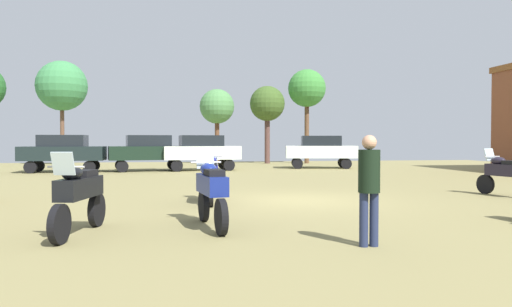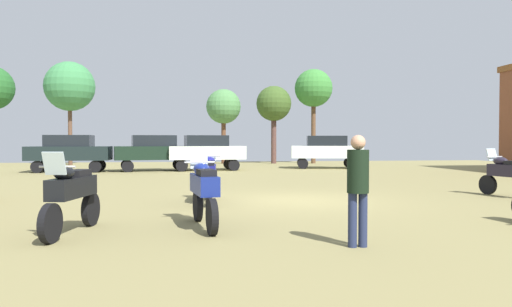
{
  "view_description": "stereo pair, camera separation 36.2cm",
  "coord_description": "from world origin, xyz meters",
  "views": [
    {
      "loc": [
        -3.25,
        -13.1,
        1.68
      ],
      "look_at": [
        -0.84,
        2.07,
        1.29
      ],
      "focal_mm": 33.64,
      "sensor_mm": 36.0,
      "label": 1
    },
    {
      "loc": [
        -2.89,
        -13.15,
        1.68
      ],
      "look_at": [
        -0.84,
        2.07,
        1.29
      ],
      "focal_mm": 33.64,
      "sensor_mm": 36.0,
      "label": 2
    }
  ],
  "objects": [
    {
      "name": "tree_1",
      "position": [
        -11.3,
        21.74,
        5.48
      ],
      "size": [
        3.44,
        3.44,
        7.21
      ],
      "color": "brown",
      "rests_on": "ground"
    },
    {
      "name": "tree_2",
      "position": [
        -0.52,
        22.63,
        4.23
      ],
      "size": [
        2.58,
        2.58,
        5.55
      ],
      "color": "brown",
      "rests_on": "ground"
    },
    {
      "name": "ground_plane",
      "position": [
        0.0,
        0.0,
        0.01
      ],
      "size": [
        44.0,
        52.0,
        0.02
      ],
      "color": "olive"
    },
    {
      "name": "motorcycle_2",
      "position": [
        -2.43,
        -0.16,
        0.75
      ],
      "size": [
        0.62,
        2.2,
        1.5
      ],
      "rotation": [
        0.0,
        0.0,
        -0.07
      ],
      "color": "black",
      "rests_on": "ground"
    },
    {
      "name": "person_1",
      "position": [
        -0.31,
        -5.94,
        1.05
      ],
      "size": [
        0.34,
        0.34,
        1.76
      ],
      "rotation": [
        0.0,
        0.0,
        3.14
      ],
      "color": "#222A4A",
      "rests_on": "ground"
    },
    {
      "name": "motorcycle_3",
      "position": [
        -5.02,
        -4.25,
        0.76
      ],
      "size": [
        0.72,
        2.27,
        1.49
      ],
      "rotation": [
        0.0,
        0.0,
        2.95
      ],
      "color": "black",
      "rests_on": "ground"
    },
    {
      "name": "car_3",
      "position": [
        5.32,
        15.44,
        1.19
      ],
      "size": [
        4.57,
        2.61,
        2.0
      ],
      "rotation": [
        0.0,
        0.0,
        1.37
      ],
      "color": "black",
      "rests_on": "ground"
    },
    {
      "name": "car_4",
      "position": [
        -9.46,
        13.92,
        1.19
      ],
      "size": [
        4.32,
        1.85,
        2.0
      ],
      "rotation": [
        0.0,
        0.0,
        1.58
      ],
      "color": "black",
      "rests_on": "ground"
    },
    {
      "name": "motorcycle_8",
      "position": [
        6.48,
        0.01,
        0.73
      ],
      "size": [
        0.75,
        2.09,
        1.44
      ],
      "rotation": [
        0.0,
        0.0,
        0.24
      ],
      "color": "black",
      "rests_on": "ground"
    },
    {
      "name": "tree_5",
      "position": [
        6.19,
        21.99,
        5.6
      ],
      "size": [
        2.83,
        2.83,
        7.07
      ],
      "color": "brown",
      "rests_on": "ground"
    },
    {
      "name": "tree_3",
      "position": [
        3.22,
        22.29,
        4.43
      ],
      "size": [
        2.63,
        2.63,
        5.81
      ],
      "color": "brown",
      "rests_on": "ground"
    },
    {
      "name": "car_1",
      "position": [
        -2.07,
        14.31,
        1.19
      ],
      "size": [
        4.48,
        2.29,
        2.0
      ],
      "rotation": [
        0.0,
        0.0,
        1.69
      ],
      "color": "black",
      "rests_on": "ground"
    },
    {
      "name": "car_2",
      "position": [
        -4.99,
        14.26,
        1.19
      ],
      "size": [
        4.54,
        2.51,
        2.0
      ],
      "rotation": [
        0.0,
        0.0,
        1.74
      ],
      "color": "black",
      "rests_on": "ground"
    },
    {
      "name": "motorcycle_9",
      "position": [
        -2.66,
        -3.88,
        0.75
      ],
      "size": [
        0.66,
        2.25,
        1.49
      ],
      "rotation": [
        0.0,
        0.0,
        0.14
      ],
      "color": "black",
      "rests_on": "ground"
    }
  ]
}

